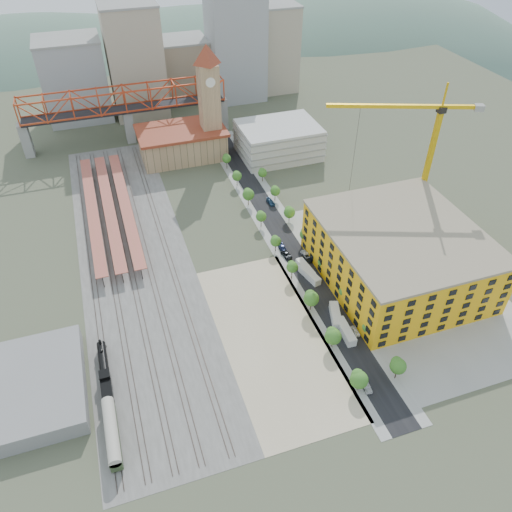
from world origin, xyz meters
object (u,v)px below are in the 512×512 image
object	(u,v)px
site_trailer_a	(346,331)
site_trailer_c	(310,275)
clock_tower	(209,92)
locomotive	(104,369)
car_0	(367,386)
tower_crane	(423,143)
site_trailer_d	(306,269)
construction_building	(399,254)
site_trailer_b	(335,316)
coach	(112,433)

from	to	relation	value
site_trailer_a	site_trailer_c	xyz separation A→B (m)	(0.00, 25.52, -0.06)
clock_tower	locomotive	world-z (taller)	clock_tower
site_trailer_a	site_trailer_c	world-z (taller)	site_trailer_a
locomotive	car_0	distance (m)	68.14
tower_crane	site_trailer_d	xyz separation A→B (m)	(-45.39, -13.25, -31.10)
construction_building	tower_crane	bearing A→B (deg)	52.08
clock_tower	site_trailer_a	bearing A→B (deg)	-86.10
site_trailer_b	site_trailer_c	xyz separation A→B (m)	(0.00, 18.97, -0.06)
site_trailer_b	locomotive	bearing A→B (deg)	-163.52
site_trailer_c	site_trailer_d	bearing A→B (deg)	77.38
construction_building	coach	world-z (taller)	construction_building
clock_tower	site_trailer_b	distance (m)	114.30
clock_tower	site_trailer_b	xyz separation A→B (m)	(8.00, -110.68, -27.38)
clock_tower	site_trailer_c	size ratio (longest dim) A/B	5.65
construction_building	car_0	xyz separation A→B (m)	(-29.00, -35.36, -8.62)
clock_tower	locomotive	bearing A→B (deg)	-117.93
site_trailer_a	site_trailer_c	bearing A→B (deg)	92.68
site_trailer_b	construction_building	bearing A→B (deg)	39.93
tower_crane	site_trailer_a	bearing A→B (deg)	-137.14
site_trailer_a	car_0	xyz separation A→B (m)	(-3.00, -18.12, -0.53)
coach	site_trailer_a	bearing A→B (deg)	10.37
locomotive	coach	size ratio (longest dim) A/B	1.20
site_trailer_c	site_trailer_d	world-z (taller)	site_trailer_c
clock_tower	locomotive	distance (m)	126.69
tower_crane	site_trailer_b	distance (m)	65.49
construction_building	site_trailer_c	xyz separation A→B (m)	(-26.00, 8.29, -8.15)
site_trailer_b	tower_crane	bearing A→B (deg)	55.68
locomotive	tower_crane	size ratio (longest dim) A/B	0.39
car_0	locomotive	bearing A→B (deg)	165.64
site_trailer_b	car_0	bearing A→B (deg)	-79.34
coach	site_trailer_d	bearing A→B (deg)	31.82
construction_building	car_0	size ratio (longest dim) A/B	10.93
tower_crane	site_trailer_d	distance (m)	56.59
coach	tower_crane	size ratio (longest dim) A/B	0.33
site_trailer_d	tower_crane	bearing A→B (deg)	9.60
construction_building	site_trailer_a	world-z (taller)	construction_building
car_0	site_trailer_a	bearing A→B (deg)	88.62
locomotive	site_trailer_c	bearing A→B (deg)	15.01
site_trailer_d	coach	bearing A→B (deg)	-154.85
site_trailer_a	site_trailer_c	distance (m)	25.52
site_trailer_a	site_trailer_b	size ratio (longest dim) A/B	1.00
construction_building	site_trailer_c	world-z (taller)	construction_building
coach	car_0	size ratio (longest dim) A/B	3.71
site_trailer_c	car_0	bearing A→B (deg)	-106.55
site_trailer_b	clock_tower	bearing A→B (deg)	111.72
tower_crane	site_trailer_a	distance (m)	69.26
coach	site_trailer_c	world-z (taller)	coach
car_0	site_trailer_b	bearing A→B (deg)	91.08
construction_building	site_trailer_c	bearing A→B (deg)	162.32
site_trailer_d	site_trailer_a	bearing A→B (deg)	-96.67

